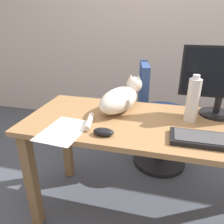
{
  "coord_description": "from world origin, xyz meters",
  "views": [
    {
      "loc": [
        0.05,
        -1.14,
        1.26
      ],
      "look_at": [
        -0.23,
        -0.05,
        0.77
      ],
      "focal_mm": 34.31,
      "sensor_mm": 36.0,
      "label": 1
    }
  ],
  "objects_px": {
    "monitor": "(223,79)",
    "water_bottle": "(193,100)",
    "cat": "(121,98)",
    "keyboard": "(217,141)",
    "computer_mouse": "(103,132)",
    "office_chair": "(157,124)"
  },
  "relations": [
    {
      "from": "monitor",
      "to": "keyboard",
      "type": "relative_size",
      "value": 1.09
    },
    {
      "from": "monitor",
      "to": "computer_mouse",
      "type": "bearing_deg",
      "value": -145.69
    },
    {
      "from": "computer_mouse",
      "to": "water_bottle",
      "type": "distance_m",
      "value": 0.54
    },
    {
      "from": "cat",
      "to": "keyboard",
      "type": "bearing_deg",
      "value": -28.79
    },
    {
      "from": "monitor",
      "to": "computer_mouse",
      "type": "xyz_separation_m",
      "value": [
        -0.61,
        -0.41,
        -0.21
      ]
    },
    {
      "from": "monitor",
      "to": "keyboard",
      "type": "distance_m",
      "value": 0.42
    },
    {
      "from": "monitor",
      "to": "keyboard",
      "type": "bearing_deg",
      "value": -98.84
    },
    {
      "from": "monitor",
      "to": "water_bottle",
      "type": "relative_size",
      "value": 1.76
    },
    {
      "from": "keyboard",
      "to": "computer_mouse",
      "type": "bearing_deg",
      "value": -174.13
    },
    {
      "from": "keyboard",
      "to": "water_bottle",
      "type": "relative_size",
      "value": 1.61
    },
    {
      "from": "office_chair",
      "to": "keyboard",
      "type": "relative_size",
      "value": 2.13
    },
    {
      "from": "monitor",
      "to": "computer_mouse",
      "type": "distance_m",
      "value": 0.76
    },
    {
      "from": "monitor",
      "to": "cat",
      "type": "xyz_separation_m",
      "value": [
        -0.59,
        -0.06,
        -0.15
      ]
    },
    {
      "from": "cat",
      "to": "water_bottle",
      "type": "bearing_deg",
      "value": -8.19
    },
    {
      "from": "keyboard",
      "to": "computer_mouse",
      "type": "relative_size",
      "value": 4.0
    },
    {
      "from": "computer_mouse",
      "to": "water_bottle",
      "type": "height_order",
      "value": "water_bottle"
    },
    {
      "from": "cat",
      "to": "computer_mouse",
      "type": "height_order",
      "value": "cat"
    },
    {
      "from": "monitor",
      "to": "keyboard",
      "type": "height_order",
      "value": "monitor"
    },
    {
      "from": "monitor",
      "to": "water_bottle",
      "type": "distance_m",
      "value": 0.23
    },
    {
      "from": "monitor",
      "to": "cat",
      "type": "height_order",
      "value": "monitor"
    },
    {
      "from": "office_chair",
      "to": "monitor",
      "type": "height_order",
      "value": "monitor"
    },
    {
      "from": "cat",
      "to": "computer_mouse",
      "type": "distance_m",
      "value": 0.36
    }
  ]
}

